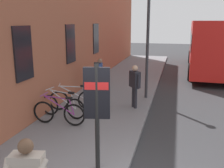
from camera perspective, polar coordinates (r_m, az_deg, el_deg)
ground at (r=11.22m, az=14.04°, el=-3.99°), size 60.00×60.00×0.00m
sidewalk_pavement at (r=13.40m, az=2.32°, el=-0.45°), size 24.00×3.50×0.12m
bicycle_leaning_wall at (r=8.40m, az=-11.60°, el=-6.20°), size 0.48×1.77×0.97m
bicycle_mid_rack at (r=9.00m, az=-10.84°, el=-4.80°), size 0.48×1.76×0.97m
bicycle_beside_lamp at (r=9.67m, az=-8.50°, el=-3.40°), size 0.68×1.70×0.97m
transit_info_sign at (r=5.41m, az=-3.36°, el=-3.61°), size 0.19×0.56×2.40m
city_bus at (r=18.74m, az=20.82°, el=8.49°), size 10.58×2.93×3.35m
pedestrian_by_facade at (r=11.74m, az=-2.66°, el=2.66°), size 0.59×0.32×1.58m
pedestrian_near_bus at (r=9.67m, az=5.03°, el=0.43°), size 0.51×0.48×1.63m
street_lamp at (r=10.82m, az=7.95°, el=12.00°), size 0.28×0.28×4.88m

